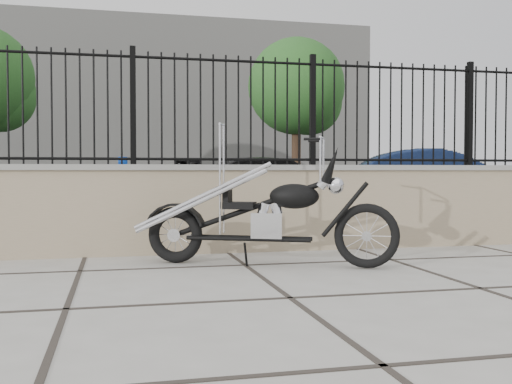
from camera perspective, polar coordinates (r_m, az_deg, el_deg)
name	(u,v)px	position (r m, az deg, el deg)	size (l,w,h in m)	color
ground_plane	(290,298)	(4.26, 3.26, -10.07)	(90.00, 90.00, 0.00)	#99968E
parking_lot	(161,204)	(16.56, -9.06, -1.10)	(30.00, 30.00, 0.00)	black
retaining_wall	(226,208)	(6.61, -2.87, -1.55)	(14.00, 0.36, 0.96)	gray
iron_fence	(226,110)	(6.63, -2.88, 7.80)	(14.00, 0.08, 1.20)	black
background_building	(140,109)	(30.67, -10.99, 7.78)	(22.00, 6.00, 8.00)	beige
chopper_motorcycle	(263,193)	(5.60, 0.70, -0.10)	(2.28, 0.40, 1.37)	black
car_black	(277,186)	(12.24, 2.04, 0.57)	(1.63, 4.02, 1.17)	black
car_blue	(437,182)	(12.91, 16.89, 0.93)	(1.41, 4.05, 1.33)	#0F1A38
bollard_a	(123,195)	(8.74, -12.55, -0.29)	(0.13, 0.13, 1.09)	#0A25A3
bollard_b	(340,198)	(8.94, 8.00, -0.60)	(0.12, 0.12, 0.97)	blue
tree_right	(296,82)	(21.56, 3.86, 10.41)	(3.42, 3.42, 5.78)	#382619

